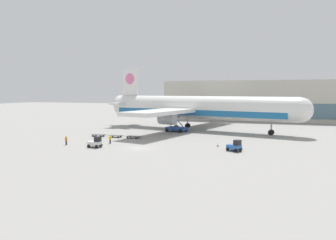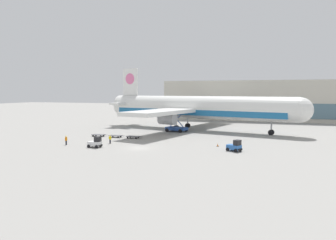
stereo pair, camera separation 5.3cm
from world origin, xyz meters
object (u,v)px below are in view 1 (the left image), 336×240
Objects in this scene: ground_crew_far at (110,139)px; traffic_cone_near at (218,145)px; airplane_main at (193,108)px; ground_crew_near at (66,140)px; baggage_dolly_lead at (98,135)px; baggage_dolly_third at (133,137)px; baggage_tug_mid at (235,146)px; baggage_dolly_second at (115,136)px; scissor_lift_loader at (177,123)px; baggage_tug_foreground at (95,143)px.

traffic_cone_near is (20.66, 3.43, -0.68)m from ground_crew_far.
ground_crew_far is at bearing -96.31° from airplane_main.
airplane_main reaches higher than ground_crew_near.
baggage_dolly_third is at bearing -1.61° from baggage_dolly_lead.
baggage_tug_mid is 5.49m from traffic_cone_near.
baggage_dolly_second is (-27.37, 8.59, -0.49)m from baggage_tug_mid.
airplane_main is 32.24m from baggage_tug_mid.
ground_crew_far is (-1.25, -8.01, 0.59)m from baggage_dolly_third.
scissor_lift_loader is 3.46× the size of ground_crew_far.
ground_crew_far is at bearing 130.45° from ground_crew_near.
baggage_dolly_third is at bearing -97.89° from scissor_lift_loader.
baggage_tug_foreground reaches higher than baggage_dolly_second.
ground_crew_near is (-13.87, -26.70, -1.14)m from scissor_lift_loader.
ground_crew_near is (-8.36, -12.28, 0.65)m from baggage_dolly_third.
baggage_tug_foreground is 25.01m from baggage_tug_mid.
scissor_lift_loader is 1.56× the size of baggage_dolly_third.
ground_crew_near is (-6.80, 0.67, 0.17)m from baggage_tug_foreground.
ground_crew_far is at bearing -93.73° from scissor_lift_loader.
ground_crew_near is at bearing 172.58° from baggage_tug_foreground.
baggage_dolly_second is 4.29m from baggage_dolly_third.
airplane_main reaches higher than ground_crew_far.
scissor_lift_loader reaches higher than baggage_dolly_second.
baggage_dolly_lead is at bearing -169.05° from ground_crew_near.
scissor_lift_loader is at bearing -96.73° from ground_crew_far.
scissor_lift_loader is 20.26m from baggage_dolly_lead.
baggage_dolly_second is at bearing 100.12° from baggage_tug_foreground.
airplane_main is 7.07m from scissor_lift_loader.
scissor_lift_loader is 1.56× the size of baggage_dolly_second.
ground_crew_far reaches higher than traffic_cone_near.
baggage_dolly_lead is 2.10× the size of ground_crew_near.
airplane_main is 29.75m from ground_crew_far.
airplane_main is at bearing 142.89° from baggage_tug_mid.
baggage_tug_foreground reaches higher than baggage_dolly_third.
baggage_tug_mid is 0.75× the size of baggage_dolly_third.
baggage_dolly_second is at bearing 179.34° from baggage_dolly_third.
traffic_cone_near is at bearing -14.43° from baggage_dolly_third.
traffic_cone_near reaches higher than baggage_dolly_third.
baggage_tug_foreground and baggage_tug_mid have the same top height.
baggage_tug_mid is at bearing -47.84° from traffic_cone_near.
ground_crew_far reaches higher than baggage_dolly_second.
ground_crew_far is (-9.72, -27.70, -4.86)m from airplane_main.
airplane_main is 34.11× the size of ground_crew_far.
baggage_dolly_second is (-12.77, -19.72, -5.45)m from airplane_main.
airplane_main reaches higher than baggage_dolly_second.
baggage_tug_foreground reaches higher than ground_crew_near.
ground_crew_far is at bearing -70.27° from baggage_dolly_second.
baggage_tug_foreground is at bearing -98.02° from baggage_dolly_third.
scissor_lift_loader reaches higher than ground_crew_far.
baggage_dolly_lead is 1.00× the size of baggage_dolly_second.
baggage_tug_mid reaches higher than baggage_dolly_lead.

